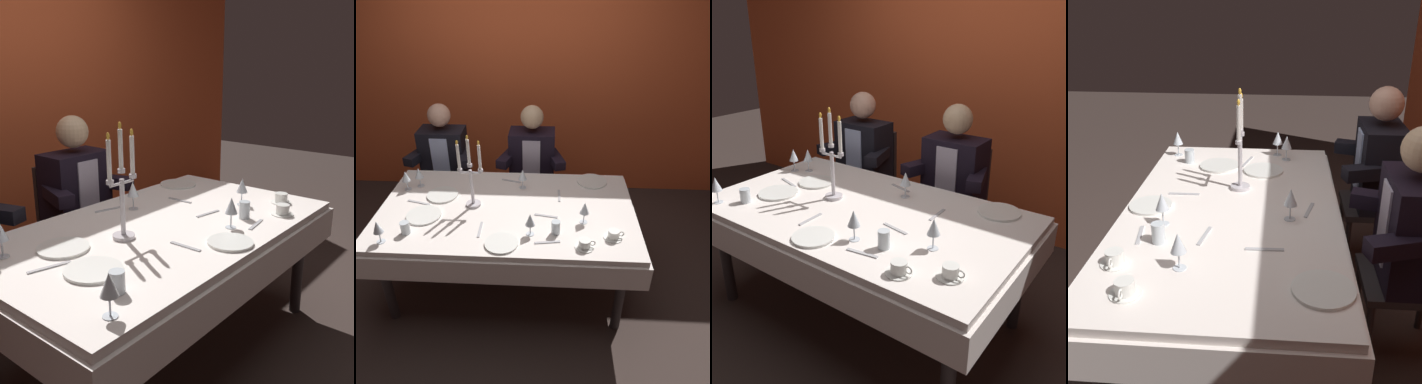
# 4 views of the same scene
# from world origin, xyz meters

# --- Properties ---
(ground_plane) EXTENTS (12.00, 12.00, 0.00)m
(ground_plane) POSITION_xyz_m (0.00, 0.00, 0.00)
(ground_plane) COLOR #372A26
(dining_table) EXTENTS (1.94, 1.14, 0.74)m
(dining_table) POSITION_xyz_m (0.00, 0.00, 0.62)
(dining_table) COLOR white
(dining_table) RESTS_ON ground_plane
(candelabra) EXTENTS (0.19, 0.11, 0.57)m
(candelabra) POSITION_xyz_m (-0.25, 0.02, 0.97)
(candelabra) COLOR silver
(candelabra) RESTS_ON dining_table
(dinner_plate_0) EXTENTS (0.25, 0.25, 0.01)m
(dinner_plate_0) POSITION_xyz_m (0.67, 0.42, 0.75)
(dinner_plate_0) COLOR white
(dinner_plate_0) RESTS_ON dining_table
(dinner_plate_1) EXTENTS (0.25, 0.25, 0.01)m
(dinner_plate_1) POSITION_xyz_m (-0.59, -0.14, 0.75)
(dinner_plate_1) COLOR white
(dinner_plate_1) RESTS_ON dining_table
(dinner_plate_2) EXTENTS (0.24, 0.24, 0.01)m
(dinner_plate_2) POSITION_xyz_m (-0.52, 0.14, 0.75)
(dinner_plate_2) COLOR white
(dinner_plate_2) RESTS_ON dining_table
(dinner_plate_3) EXTENTS (0.22, 0.22, 0.01)m
(dinner_plate_3) POSITION_xyz_m (0.02, -0.42, 0.75)
(dinner_plate_3) COLOR white
(dinner_plate_3) RESTS_ON dining_table
(wine_glass_0) EXTENTS (0.07, 0.07, 0.16)m
(wine_glass_0) POSITION_xyz_m (0.57, -0.15, 0.86)
(wine_glass_0) COLOR silver
(wine_glass_0) RESTS_ON dining_table
(wine_glass_1) EXTENTS (0.07, 0.07, 0.16)m
(wine_glass_1) POSITION_xyz_m (-0.78, -0.44, 0.85)
(wine_glass_1) COLOR silver
(wine_glass_1) RESTS_ON dining_table
(wine_glass_2) EXTENTS (0.07, 0.07, 0.16)m
(wine_glass_2) POSITION_xyz_m (0.10, 0.30, 0.85)
(wine_glass_2) COLOR silver
(wine_glass_2) RESTS_ON dining_table
(wine_glass_3) EXTENTS (0.07, 0.07, 0.16)m
(wine_glass_3) POSITION_xyz_m (-0.74, 0.28, 0.86)
(wine_glass_3) COLOR silver
(wine_glass_3) RESTS_ON dining_table
(wine_glass_5) EXTENTS (0.07, 0.07, 0.16)m
(wine_glass_5) POSITION_xyz_m (0.20, -0.31, 0.85)
(wine_glass_5) COLOR silver
(wine_glass_5) RESTS_ON dining_table
(water_tumbler_0) EXTENTS (0.06, 0.06, 0.09)m
(water_tumbler_0) POSITION_xyz_m (-0.65, -0.34, 0.78)
(water_tumbler_0) COLOR silver
(water_tumbler_0) RESTS_ON dining_table
(water_tumbler_1) EXTENTS (0.06, 0.06, 0.10)m
(water_tumbler_1) POSITION_xyz_m (0.37, -0.29, 0.79)
(water_tumbler_1) COLOR silver
(water_tumbler_1) RESTS_ON dining_table
(coffee_cup_0) EXTENTS (0.13, 0.12, 0.06)m
(coffee_cup_0) POSITION_xyz_m (0.75, -0.32, 0.77)
(coffee_cup_0) COLOR white
(coffee_cup_0) RESTS_ON dining_table
(coffee_cup_1) EXTENTS (0.13, 0.12, 0.06)m
(coffee_cup_1) POSITION_xyz_m (0.56, -0.43, 0.77)
(coffee_cup_1) COLOR white
(coffee_cup_1) RESTS_ON dining_table
(spoon_0) EXTENTS (0.02, 0.17, 0.01)m
(spoon_0) POSITION_xyz_m (-0.15, -0.28, 0.74)
(spoon_0) COLOR #B7B7BC
(spoon_0) RESTS_ON dining_table
(spoon_1) EXTENTS (0.17, 0.06, 0.01)m
(spoon_1) POSITION_xyz_m (-0.01, 0.40, 0.74)
(spoon_1) COLOR #B7B7BC
(spoon_1) RESTS_ON dining_table
(fork_2) EXTENTS (0.17, 0.04, 0.01)m
(fork_2) POSITION_xyz_m (0.31, -0.39, 0.74)
(fork_2) COLOR #B7B7BC
(fork_2) RESTS_ON dining_table
(spoon_3) EXTENTS (0.17, 0.05, 0.01)m
(spoon_3) POSITION_xyz_m (0.30, -0.09, 0.74)
(spoon_3) COLOR #B7B7BC
(spoon_3) RESTS_ON dining_table
(fork_4) EXTENTS (0.02, 0.17, 0.01)m
(fork_4) POSITION_xyz_m (0.39, 0.19, 0.74)
(fork_4) COLOR #B7B7BC
(fork_4) RESTS_ON dining_table
(knife_5) EXTENTS (0.19, 0.07, 0.01)m
(knife_5) POSITION_xyz_m (-0.68, 0.03, 0.74)
(knife_5) COLOR #B7B7BC
(knife_5) RESTS_ON dining_table
(seated_diner_1) EXTENTS (0.63, 0.48, 1.24)m
(seated_diner_1) POSITION_xyz_m (0.14, 0.89, 0.74)
(seated_diner_1) COLOR #2D2829
(seated_diner_1) RESTS_ON ground_plane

